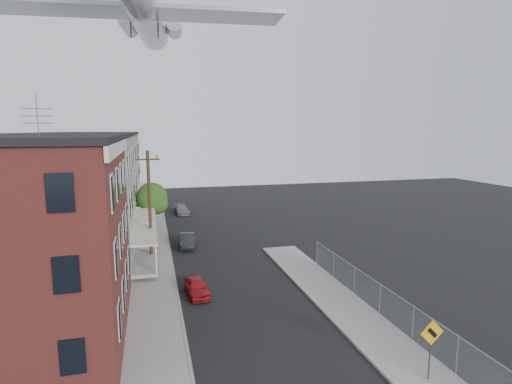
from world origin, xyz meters
The scene contains 18 objects.
sidewalk_left centered at (-5.50, 24.00, 0.06)m, with size 3.00×62.00×0.12m, color gray.
sidewalk_right centered at (5.50, 6.00, 0.06)m, with size 3.00×26.00×0.12m, color gray.
curb_left centered at (-4.05, 24.00, 0.07)m, with size 0.15×62.00×0.14m, color gray.
curb_right centered at (4.05, 6.00, 0.07)m, with size 0.15×26.00×0.14m, color gray.
corner_building centered at (-12.00, 7.00, 5.16)m, with size 10.31×12.30×12.15m.
row_house_a centered at (-11.96, 16.50, 5.13)m, with size 11.98×7.00×10.30m.
row_house_b centered at (-11.96, 23.50, 5.13)m, with size 11.98×7.00×10.30m.
row_house_c centered at (-11.96, 30.50, 5.13)m, with size 11.98×7.00×10.30m.
row_house_d centered at (-11.96, 37.50, 5.13)m, with size 11.98×7.00×10.30m.
row_house_e centered at (-11.96, 44.50, 5.13)m, with size 11.98×7.00×10.30m.
chainlink_fence centered at (7.00, 5.00, 1.00)m, with size 0.06×18.06×1.90m.
warning_sign centered at (5.60, -1.03, 1.88)m, with size 1.10×0.11×2.80m.
utility_pole centered at (-5.60, 18.00, 4.67)m, with size 1.80×0.26×9.00m.
street_tree centered at (-5.27, 27.92, 3.45)m, with size 3.22×3.20×5.20m.
car_near centered at (-2.84, 10.57, 0.56)m, with size 1.31×3.27×1.11m, color maroon.
car_mid centered at (-2.43, 21.56, 0.60)m, with size 1.27×3.65×1.20m, color black.
car_far centered at (-1.80, 36.35, 0.56)m, with size 1.56×3.83×1.11m, color slate.
airplane centered at (-5.48, 24.24, 21.29)m, with size 23.96×27.36×7.89m.
Camera 1 is at (-5.43, -14.08, 10.56)m, focal length 28.00 mm.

